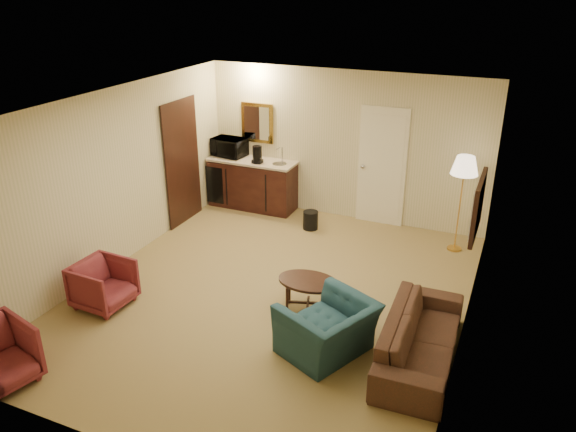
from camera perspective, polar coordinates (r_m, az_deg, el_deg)
name	(u,v)px	position (r m, az deg, el deg)	size (l,w,h in m)	color
ground	(272,294)	(7.74, -1.65, -7.96)	(6.00, 6.00, 0.00)	#97814D
room_walls	(288,158)	(7.71, -0.04, 5.94)	(5.02, 6.01, 2.61)	beige
wetbar_cabinet	(253,184)	(10.42, -3.62, 3.29)	(1.64, 0.58, 0.92)	#391A12
sofa	(421,331)	(6.54, 13.39, -11.30)	(1.92, 0.56, 0.75)	black
teal_armchair	(328,320)	(6.45, 4.04, -10.54)	(0.99, 0.64, 0.86)	#1C3C47
rose_chair_near	(103,282)	(7.72, -18.26, -6.42)	(0.66, 0.62, 0.68)	maroon
coffee_table	(308,295)	(7.28, 2.05, -8.07)	(0.79, 0.53, 0.46)	black
floor_lamp	(460,204)	(9.02, 17.07, 1.16)	(0.41, 0.41, 1.55)	gold
waste_bin	(311,220)	(9.60, 2.30, -0.43)	(0.25, 0.25, 0.32)	black
microwave	(229,145)	(10.49, -6.00, 7.18)	(0.61, 0.34, 0.41)	black
coffee_maker	(257,154)	(10.05, -3.14, 6.26)	(0.17, 0.17, 0.31)	black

